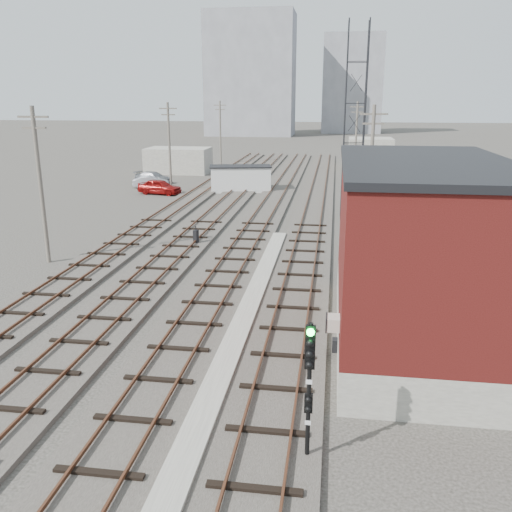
% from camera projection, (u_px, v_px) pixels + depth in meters
% --- Properties ---
extents(ground, '(320.00, 320.00, 0.00)m').
position_uv_depth(ground, '(301.00, 175.00, 68.52)').
color(ground, '#282621').
rests_on(ground, ground).
extents(track_right, '(3.20, 90.00, 0.39)m').
position_uv_depth(track_right, '(315.00, 207.00, 48.20)').
color(track_right, '#332D28').
rests_on(track_right, ground).
extents(track_mid_right, '(3.20, 90.00, 0.39)m').
position_uv_depth(track_mid_right, '(270.00, 205.00, 48.75)').
color(track_mid_right, '#332D28').
rests_on(track_mid_right, ground).
extents(track_mid_left, '(3.20, 90.00, 0.39)m').
position_uv_depth(track_mid_left, '(227.00, 204.00, 49.30)').
color(track_mid_left, '#332D28').
rests_on(track_mid_left, ground).
extents(track_left, '(3.20, 90.00, 0.39)m').
position_uv_depth(track_left, '(184.00, 203.00, 49.85)').
color(track_left, '#332D28').
rests_on(track_left, ground).
extents(platform_curb, '(0.90, 28.00, 0.26)m').
position_uv_depth(platform_curb, '(249.00, 309.00, 24.72)').
color(platform_curb, gray).
rests_on(platform_curb, ground).
extents(brick_building, '(6.54, 12.20, 7.22)m').
position_uv_depth(brick_building, '(419.00, 254.00, 20.88)').
color(brick_building, gray).
rests_on(brick_building, ground).
extents(lattice_tower, '(1.60, 1.60, 15.00)m').
position_uv_depth(lattice_tower, '(354.00, 123.00, 41.91)').
color(lattice_tower, black).
rests_on(lattice_tower, ground).
extents(utility_pole_left_a, '(1.80, 0.24, 9.00)m').
position_uv_depth(utility_pole_left_a, '(40.00, 182.00, 30.90)').
color(utility_pole_left_a, '#595147').
rests_on(utility_pole_left_a, ground).
extents(utility_pole_left_b, '(1.80, 0.24, 9.00)m').
position_uv_depth(utility_pole_left_b, '(169.00, 145.00, 54.65)').
color(utility_pole_left_b, '#595147').
rests_on(utility_pole_left_b, ground).
extents(utility_pole_left_c, '(1.80, 0.24, 9.00)m').
position_uv_depth(utility_pole_left_c, '(220.00, 131.00, 78.39)').
color(utility_pole_left_c, '#595147').
rests_on(utility_pole_left_c, ground).
extents(utility_pole_right_a, '(1.80, 0.24, 9.00)m').
position_uv_depth(utility_pole_right_a, '(371.00, 170.00, 35.88)').
color(utility_pole_right_a, '#595147').
rests_on(utility_pole_right_a, ground).
extents(utility_pole_right_b, '(1.80, 0.24, 9.00)m').
position_uv_depth(utility_pole_right_b, '(356.00, 138.00, 64.38)').
color(utility_pole_right_b, '#595147').
rests_on(utility_pole_right_b, ground).
extents(apartment_left, '(22.00, 14.00, 30.00)m').
position_uv_depth(apartment_left, '(251.00, 75.00, 138.03)').
color(apartment_left, gray).
rests_on(apartment_left, ground).
extents(apartment_right, '(16.00, 12.00, 26.00)m').
position_uv_depth(apartment_right, '(352.00, 84.00, 149.26)').
color(apartment_right, gray).
rests_on(apartment_right, ground).
extents(shed_left, '(8.00, 5.00, 3.20)m').
position_uv_depth(shed_left, '(179.00, 160.00, 70.27)').
color(shed_left, gray).
rests_on(shed_left, ground).
extents(shed_right, '(6.00, 6.00, 4.00)m').
position_uv_depth(shed_right, '(370.00, 153.00, 76.22)').
color(shed_right, gray).
rests_on(shed_right, ground).
extents(signal_mast, '(0.40, 0.41, 4.00)m').
position_uv_depth(signal_mast, '(309.00, 383.00, 13.94)').
color(signal_mast, gray).
rests_on(signal_mast, ground).
extents(switch_stand, '(0.37, 0.37, 1.23)m').
position_uv_depth(switch_stand, '(196.00, 237.00, 35.73)').
color(switch_stand, black).
rests_on(switch_stand, ground).
extents(site_trailer, '(6.76, 4.03, 2.66)m').
position_uv_depth(site_trailer, '(241.00, 178.00, 56.35)').
color(site_trailer, silver).
rests_on(site_trailer, ground).
extents(car_red, '(4.72, 2.63, 1.52)m').
position_uv_depth(car_red, '(160.00, 187.00, 54.78)').
color(car_red, maroon).
rests_on(car_red, ground).
extents(car_silver, '(4.03, 2.22, 1.26)m').
position_uv_depth(car_silver, '(151.00, 182.00, 58.80)').
color(car_silver, '#AFB0B7').
rests_on(car_silver, ground).
extents(car_grey, '(4.81, 2.87, 1.30)m').
position_uv_depth(car_grey, '(154.00, 178.00, 61.89)').
color(car_grey, slate).
rests_on(car_grey, ground).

